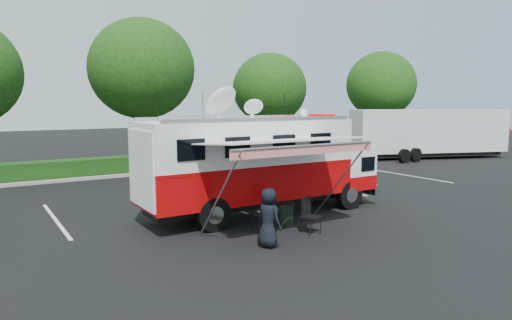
{
  "coord_description": "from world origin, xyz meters",
  "views": [
    {
      "loc": [
        -8.81,
        -13.46,
        3.97
      ],
      "look_at": [
        0.0,
        0.5,
        1.9
      ],
      "focal_mm": 32.0,
      "sensor_mm": 36.0,
      "label": 1
    }
  ],
  "objects": [
    {
      "name": "semi_trailer",
      "position": [
        19.32,
        7.71,
        1.85
      ],
      "size": [
        11.47,
        6.22,
        3.5
      ],
      "color": "silver",
      "rests_on": "ground_plane"
    },
    {
      "name": "folding_chair",
      "position": [
        -0.15,
        -2.76,
        0.65
      ],
      "size": [
        0.67,
        0.71,
        1.09
      ],
      "color": "black",
      "rests_on": "ground_plane"
    },
    {
      "name": "ground_plane",
      "position": [
        0.0,
        0.0,
        0.0
      ],
      "size": [
        120.0,
        120.0,
        0.0
      ],
      "primitive_type": "plane",
      "color": "black",
      "rests_on": "ground"
    },
    {
      "name": "person",
      "position": [
        -1.97,
        -3.27,
        0.0
      ],
      "size": [
        0.69,
        0.9,
        1.65
      ],
      "primitive_type": "imported",
      "rotation": [
        0.0,
        0.0,
        1.79
      ],
      "color": "black",
      "rests_on": "ground_plane"
    },
    {
      "name": "command_truck",
      "position": [
        -0.08,
        -0.0,
        1.85
      ],
      "size": [
        9.01,
        2.48,
        4.33
      ],
      "color": "black",
      "rests_on": "ground_plane"
    },
    {
      "name": "awning",
      "position": [
        -0.89,
        -2.58,
        2.79
      ],
      "size": [
        4.92,
        2.55,
        2.97
      ],
      "color": "silver",
      "rests_on": "ground_plane"
    },
    {
      "name": "back_border",
      "position": [
        1.14,
        12.9,
        5.0
      ],
      "size": [
        60.0,
        6.14,
        8.87
      ],
      "color": "#9E998E",
      "rests_on": "ground_plane"
    },
    {
      "name": "trash_bin",
      "position": [
        -0.3,
        -1.79,
        0.39
      ],
      "size": [
        0.52,
        0.52,
        0.78
      ],
      "color": "black",
      "rests_on": "ground_plane"
    },
    {
      "name": "folding_table",
      "position": [
        -1.33,
        -2.07,
        0.61
      ],
      "size": [
        0.9,
        0.76,
        0.66
      ],
      "color": "black",
      "rests_on": "ground_plane"
    },
    {
      "name": "stall_lines",
      "position": [
        -0.5,
        3.0,
        0.0
      ],
      "size": [
        24.12,
        5.5,
        0.01
      ],
      "color": "silver",
      "rests_on": "ground_plane"
    }
  ]
}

